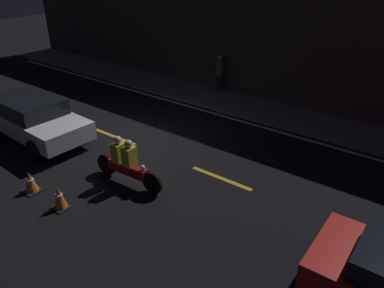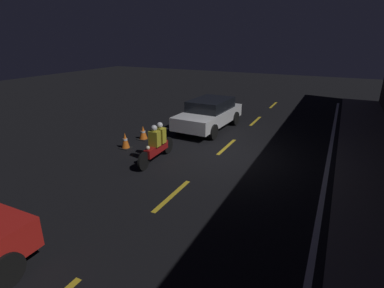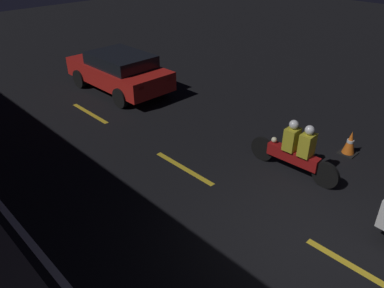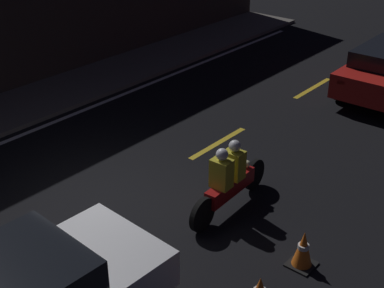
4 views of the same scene
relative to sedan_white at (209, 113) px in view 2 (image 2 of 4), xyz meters
The scene contains 11 objects.
ground_plane 3.58m from the sedan_white, 28.77° to the left, with size 56.00×56.00×0.00m, color black.
raised_curb 7.60m from the sedan_white, 66.12° to the left, with size 28.00×2.24×0.11m.
lane_dash_a 7.18m from the sedan_white, 166.38° to the left, with size 2.00×0.14×0.01m.
lane_dash_b 3.06m from the sedan_white, 145.43° to the left, with size 2.00×0.14×0.01m.
lane_dash_c 2.77m from the sedan_white, 39.20° to the left, with size 2.00×0.14×0.01m.
lane_dash_d 6.82m from the sedan_white, 14.37° to the left, with size 2.00×0.14×0.01m.
lane_solid_kerb 6.38m from the sedan_white, 61.09° to the left, with size 25.20×0.14×0.01m.
sedan_white is the anchor object (origin of this frame).
motorcycle 4.55m from the sedan_white, ahead, with size 2.37×0.39×1.39m.
traffic_cone_near 3.44m from the sedan_white, 35.45° to the right, with size 0.47×0.47×0.61m.
traffic_cone_mid 4.51m from the sedan_white, 25.81° to the right, with size 0.43×0.43×0.66m.
Camera 2 is at (10.02, 3.87, 4.27)m, focal length 28.00 mm.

